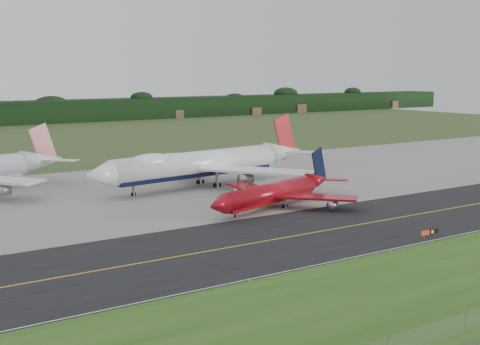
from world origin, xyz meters
name	(u,v)px	position (x,y,z in m)	size (l,w,h in m)	color
ground	(308,227)	(0.00, 0.00, 0.00)	(600.00, 600.00, 0.00)	#3E5025
grass_verge	(469,274)	(0.00, -35.00, 0.01)	(400.00, 30.00, 0.01)	#295418
taxiway	(323,231)	(0.00, -4.00, 0.01)	(400.00, 32.00, 0.02)	black
apron	(174,187)	(0.00, 51.00, 0.01)	(400.00, 78.00, 0.01)	gray
taxiway_centreline	(323,231)	(0.00, -4.00, 0.03)	(400.00, 0.40, 0.00)	gold
taxiway_edge_line	(387,250)	(0.00, -19.50, 0.03)	(400.00, 0.25, 0.00)	silver
jet_ba_747	(204,163)	(6.73, 48.03, 5.69)	(66.49, 54.63, 16.72)	white
jet_red_737	(276,192)	(6.33, 18.07, 3.08)	(40.39, 32.11, 11.14)	maroon
taxiway_sign	(430,232)	(11.90, -18.00, 0.99)	(4.23, 0.22, 1.41)	slate
edge_marker_left	(250,280)	(-27.49, -20.50, 0.25)	(0.16, 0.16, 0.50)	yellow
edge_marker_center	(391,250)	(-0.22, -20.50, 0.25)	(0.16, 0.16, 0.50)	yellow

